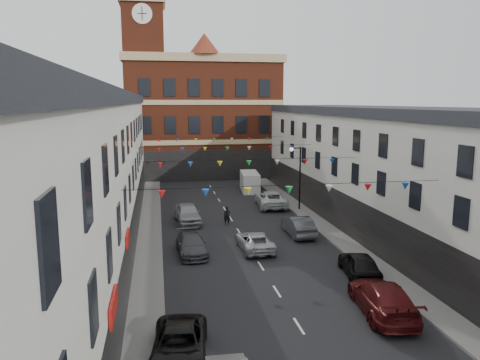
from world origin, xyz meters
TOP-DOWN VIEW (x-y plane):
  - ground at (0.00, 0.00)m, footprint 160.00×160.00m
  - pavement_left at (-6.90, 2.00)m, footprint 1.80×64.00m
  - pavement_right at (6.90, 2.00)m, footprint 1.80×64.00m
  - terrace_left at (-11.78, 1.00)m, footprint 8.40×56.00m
  - terrace_right at (11.78, 1.00)m, footprint 8.40×56.00m
  - civic_building at (0.00, 37.95)m, footprint 20.60×13.30m
  - clock_tower at (-7.50, 35.00)m, footprint 5.60×5.60m
  - distant_hill at (-4.00, 62.00)m, footprint 40.00×14.00m
  - street_lamp at (6.55, 14.00)m, footprint 1.10×0.36m
  - car_left_c at (-5.50, -9.93)m, footprint 2.65×4.89m
  - car_left_d at (-4.08, 3.07)m, footprint 2.10×4.65m
  - car_left_e at (-3.78, 11.34)m, footprint 2.26×4.95m
  - car_right_c at (4.33, -7.47)m, footprint 2.96×5.76m
  - car_right_d at (5.30, -2.66)m, footprint 2.31×4.51m
  - car_right_e at (4.30, 6.21)m, footprint 1.61×4.58m
  - car_right_f at (4.55, 16.03)m, footprint 3.11×5.92m
  - moving_car at (0.28, 3.21)m, footprint 2.21×4.64m
  - white_van at (4.12, 24.36)m, footprint 2.31×5.01m
  - pedestrian at (-0.61, 10.18)m, footprint 0.60×0.43m

SIDE VIEW (x-z plane):
  - ground at x=0.00m, z-range 0.00..0.00m
  - pavement_left at x=-6.90m, z-range 0.00..0.15m
  - pavement_right at x=6.90m, z-range 0.00..0.15m
  - moving_car at x=0.28m, z-range 0.00..1.28m
  - car_left_c at x=-5.50m, z-range 0.00..1.30m
  - car_left_d at x=-4.08m, z-range 0.00..1.32m
  - car_right_d at x=5.30m, z-range 0.00..1.47m
  - car_right_e at x=4.30m, z-range 0.00..1.51m
  - pedestrian at x=-0.61m, z-range 0.00..1.53m
  - car_right_f at x=4.55m, z-range 0.00..1.59m
  - car_right_c at x=4.33m, z-range 0.00..1.60m
  - car_left_e at x=-3.78m, z-range 0.00..1.65m
  - white_van at x=4.12m, z-range 0.00..2.15m
  - street_lamp at x=6.55m, z-range 0.90..6.90m
  - terrace_right at x=11.78m, z-range 0.00..9.70m
  - distant_hill at x=-4.00m, z-range 0.00..10.00m
  - terrace_left at x=-11.78m, z-range 0.00..10.70m
  - civic_building at x=0.00m, z-range -1.11..17.39m
  - clock_tower at x=-7.50m, z-range -0.07..29.93m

